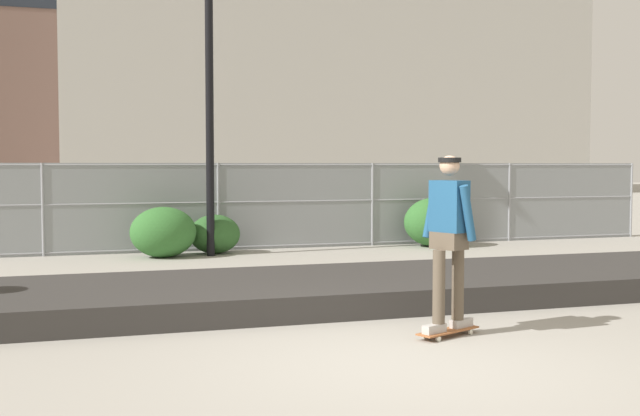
% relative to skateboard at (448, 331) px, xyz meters
% --- Properties ---
extents(ground_plane, '(120.00, 120.00, 0.00)m').
position_rel_skateboard_xyz_m(ground_plane, '(-0.87, -0.88, -0.06)').
color(ground_plane, '#9E998E').
extents(gravel_berm, '(14.67, 2.73, 0.32)m').
position_rel_skateboard_xyz_m(gravel_berm, '(-0.87, 2.40, 0.10)').
color(gravel_berm, '#33302D').
rests_on(gravel_berm, ground_plane).
extents(skateboard, '(0.81, 0.50, 0.07)m').
position_rel_skateboard_xyz_m(skateboard, '(0.00, 0.00, 0.00)').
color(skateboard, '#9E5B33').
rests_on(skateboard, ground_plane).
extents(skater, '(0.70, 0.62, 1.84)m').
position_rel_skateboard_xyz_m(skater, '(0.00, 0.00, 1.07)').
color(skater, '#B2ADA8').
rests_on(skater, skateboard).
extents(chain_fence, '(21.01, 0.06, 1.85)m').
position_rel_skateboard_xyz_m(chain_fence, '(-0.87, 8.90, 0.87)').
color(chain_fence, gray).
rests_on(chain_fence, ground_plane).
extents(street_lamp, '(0.44, 0.44, 7.10)m').
position_rel_skateboard_xyz_m(street_lamp, '(-1.19, 7.97, 4.33)').
color(street_lamp, black).
rests_on(street_lamp, ground_plane).
extents(parked_car_near, '(4.47, 2.08, 1.66)m').
position_rel_skateboard_xyz_m(parked_car_near, '(-3.19, 12.50, 0.78)').
color(parked_car_near, silver).
rests_on(parked_car_near, ground_plane).
extents(office_block, '(31.71, 15.11, 22.20)m').
position_rel_skateboard_xyz_m(office_block, '(11.35, 41.72, 11.04)').
color(office_block, '#B2AFA8').
rests_on(office_block, ground_plane).
extents(shrub_left, '(1.29, 1.05, 0.99)m').
position_rel_skateboard_xyz_m(shrub_left, '(-2.11, 7.98, 0.44)').
color(shrub_left, '#336B2D').
rests_on(shrub_left, ground_plane).
extents(shrub_center, '(1.03, 0.85, 0.80)m').
position_rel_skateboard_xyz_m(shrub_center, '(-1.04, 8.34, 0.34)').
color(shrub_center, '#2D5B28').
rests_on(shrub_center, ground_plane).
extents(shrub_right, '(1.41, 1.15, 1.09)m').
position_rel_skateboard_xyz_m(shrub_right, '(3.85, 8.24, 0.49)').
color(shrub_right, '#336B2D').
rests_on(shrub_right, ground_plane).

